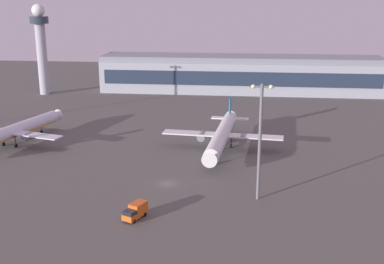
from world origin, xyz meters
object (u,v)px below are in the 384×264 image
(airplane_mid_apron, at_px, (13,131))
(apron_light_central, at_px, (260,135))
(airplane_far_stand, at_px, (222,135))
(catering_truck, at_px, (136,211))
(control_tower, at_px, (41,43))

(airplane_mid_apron, relative_size, apron_light_central, 1.66)
(airplane_mid_apron, relative_size, airplane_far_stand, 0.94)
(airplane_far_stand, xyz_separation_m, catering_truck, (-14.88, -46.11, -2.75))
(control_tower, relative_size, apron_light_central, 1.55)
(airplane_far_stand, bearing_deg, control_tower, -35.89)
(airplane_far_stand, height_order, catering_truck, airplane_far_stand)
(airplane_mid_apron, height_order, catering_truck, airplane_mid_apron)
(airplane_mid_apron, relative_size, catering_truck, 6.85)
(airplane_far_stand, relative_size, apron_light_central, 1.76)
(control_tower, distance_m, airplane_mid_apron, 79.84)
(airplane_mid_apron, distance_m, catering_truck, 64.00)
(catering_truck, bearing_deg, airplane_mid_apron, -18.82)
(control_tower, height_order, catering_truck, control_tower)
(control_tower, bearing_deg, airplane_far_stand, -41.02)
(airplane_far_stand, distance_m, catering_truck, 48.53)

